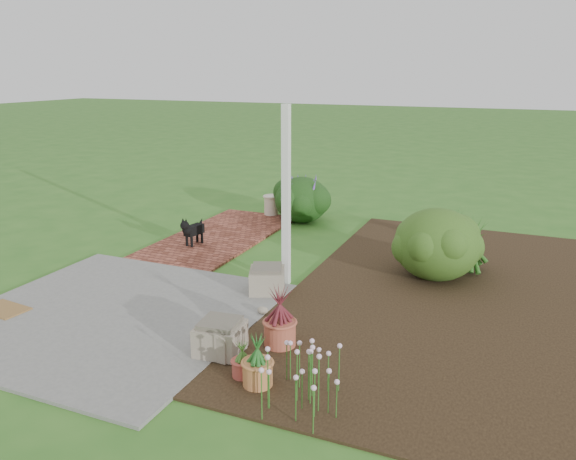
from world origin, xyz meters
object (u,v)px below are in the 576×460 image
at_px(stone_trough_near, 220,340).
at_px(evergreen_shrub, 437,242).
at_px(black_dog, 192,229).
at_px(cream_ceramic_urn, 271,205).

xyz_separation_m(stone_trough_near, evergreen_shrub, (1.73, 3.22, 0.37)).
xyz_separation_m(black_dog, evergreen_shrub, (4.04, 0.12, 0.23)).
relative_size(stone_trough_near, evergreen_shrub, 0.34).
bearing_deg(evergreen_shrub, black_dog, -178.28).
height_order(black_dog, cream_ceramic_urn, black_dog).
distance_m(black_dog, cream_ceramic_urn, 2.47).
height_order(stone_trough_near, evergreen_shrub, evergreen_shrub).
bearing_deg(cream_ceramic_urn, evergreen_shrub, -32.17).
xyz_separation_m(cream_ceramic_urn, evergreen_shrub, (3.68, -2.32, 0.31)).
bearing_deg(stone_trough_near, black_dog, 126.70).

